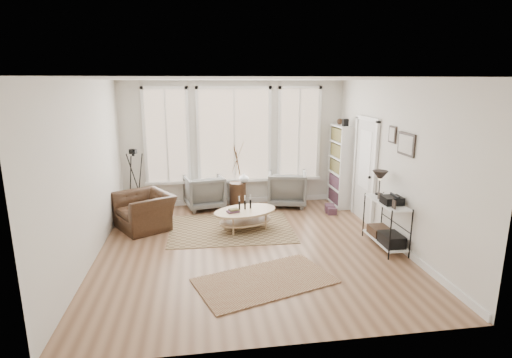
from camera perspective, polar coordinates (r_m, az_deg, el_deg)
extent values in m
plane|color=#8E674A|center=(7.18, -0.89, -9.75)|extent=(5.50, 5.50, 0.00)
plane|color=white|center=(6.59, -0.99, 14.08)|extent=(5.50, 5.50, 0.00)
cube|color=silver|center=(9.43, -3.12, 5.07)|extent=(5.20, 0.04, 2.90)
cube|color=silver|center=(4.12, 4.06, -6.19)|extent=(5.20, 0.04, 2.90)
cube|color=silver|center=(6.91, -22.85, 0.87)|extent=(0.04, 5.50, 2.90)
cube|color=silver|center=(7.52, 19.12, 2.16)|extent=(0.04, 5.50, 2.90)
cube|color=white|center=(9.72, -3.01, -3.07)|extent=(5.10, 0.04, 0.12)
cube|color=white|center=(7.89, 18.24, -7.78)|extent=(0.03, 5.40, 0.12)
cube|color=#D0AA87|center=(9.38, -3.12, 6.26)|extent=(1.60, 0.03, 2.10)
cube|color=#D0AA87|center=(9.37, -12.65, 5.94)|extent=(0.90, 0.03, 2.10)
cube|color=#D0AA87|center=(9.65, 6.14, 6.40)|extent=(0.90, 0.03, 2.10)
cube|color=white|center=(9.36, -3.11, 6.24)|extent=(1.74, 0.06, 2.24)
cube|color=white|center=(9.35, -12.66, 5.92)|extent=(1.04, 0.06, 2.24)
cube|color=white|center=(9.63, 6.17, 6.39)|extent=(1.04, 0.06, 2.24)
cube|color=white|center=(9.54, -3.02, -0.22)|extent=(4.10, 0.12, 0.06)
cube|color=silver|center=(8.60, 15.30, 1.07)|extent=(0.04, 0.88, 2.10)
cube|color=white|center=(8.55, 15.28, 2.70)|extent=(0.01, 0.55, 1.20)
cube|color=white|center=(8.16, 16.56, 0.32)|extent=(0.06, 0.08, 2.18)
cube|color=white|center=(9.04, 13.98, 1.73)|extent=(0.06, 0.08, 2.18)
cube|color=white|center=(8.44, 15.67, 8.31)|extent=(0.06, 1.06, 0.08)
sphere|color=black|center=(8.30, 15.89, 0.23)|extent=(0.06, 0.06, 0.06)
cube|color=white|center=(9.17, 12.79, 1.33)|extent=(0.30, 0.03, 1.90)
cube|color=white|center=(9.92, 11.11, 2.33)|extent=(0.30, 0.03, 1.90)
cube|color=white|center=(9.60, 12.76, 1.87)|extent=(0.02, 0.85, 1.90)
cube|color=white|center=(9.55, 11.91, 1.85)|extent=(0.30, 0.81, 1.90)
cube|color=maroon|center=(9.55, 11.91, 1.85)|extent=(0.24, 0.75, 1.76)
cube|color=black|center=(9.21, 12.66, 7.88)|extent=(0.12, 0.10, 0.16)
sphere|color=#3A2517|center=(9.54, 11.90, 8.04)|extent=(0.14, 0.14, 0.14)
cube|color=white|center=(7.53, 17.87, -8.30)|extent=(0.37, 1.07, 0.03)
cube|color=white|center=(7.31, 18.27, -3.19)|extent=(0.37, 1.07, 0.02)
cylinder|color=black|center=(6.91, 18.63, -7.65)|extent=(0.02, 0.02, 0.85)
cylinder|color=black|center=(7.07, 21.25, -7.37)|extent=(0.02, 0.02, 0.85)
cylinder|color=black|center=(7.81, 15.15, -4.95)|extent=(0.02, 0.02, 0.85)
cylinder|color=black|center=(7.95, 17.54, -4.77)|extent=(0.02, 0.02, 0.85)
cylinder|color=black|center=(7.60, 17.14, -2.05)|extent=(0.14, 0.14, 0.02)
cylinder|color=black|center=(7.56, 17.21, -1.03)|extent=(0.02, 0.02, 0.30)
cone|color=black|center=(7.51, 17.32, 0.45)|extent=(0.28, 0.28, 0.18)
cube|color=black|center=(7.16, 18.85, -2.87)|extent=(0.32, 0.30, 0.13)
cube|color=black|center=(7.29, 18.80, -8.19)|extent=(0.32, 0.45, 0.20)
cube|color=#3A2517|center=(7.68, 17.21, -7.09)|extent=(0.32, 0.40, 0.16)
cube|color=black|center=(6.88, 19.12, -3.46)|extent=(0.02, 0.10, 0.14)
cube|color=black|center=(7.35, 17.21, -2.34)|extent=(0.02, 0.10, 0.12)
cube|color=black|center=(7.10, 20.69, 4.67)|extent=(0.03, 0.52, 0.38)
cube|color=silver|center=(7.09, 20.58, 4.67)|extent=(0.01, 0.44, 0.30)
cube|color=black|center=(7.52, 18.93, 6.04)|extent=(0.03, 0.24, 0.30)
cube|color=silver|center=(7.52, 18.83, 6.04)|extent=(0.01, 0.18, 0.24)
cube|color=brown|center=(8.05, -3.55, -7.08)|extent=(2.46, 1.88, 0.01)
cube|color=brown|center=(6.05, 1.28, -14.31)|extent=(2.21, 1.66, 0.01)
ellipsoid|color=tan|center=(7.95, -1.53, -5.97)|extent=(1.26, 1.01, 0.03)
ellipsoid|color=tan|center=(7.88, -1.54, -4.59)|extent=(1.47, 1.18, 0.04)
cylinder|color=tan|center=(7.73, -3.97, -6.59)|extent=(0.04, 0.04, 0.36)
cylinder|color=tan|center=(7.81, 1.25, -6.34)|extent=(0.04, 0.04, 0.36)
cylinder|color=tan|center=(8.11, -4.20, -5.61)|extent=(0.04, 0.04, 0.36)
cylinder|color=tan|center=(8.19, 0.78, -5.38)|extent=(0.04, 0.04, 0.36)
cylinder|color=black|center=(7.89, -2.46, -3.74)|extent=(0.04, 0.04, 0.18)
cylinder|color=black|center=(7.90, -1.58, -3.71)|extent=(0.04, 0.04, 0.18)
cylinder|color=black|center=(7.91, -0.71, -3.67)|extent=(0.04, 0.04, 0.18)
cube|color=#324B25|center=(7.76, -3.24, -4.51)|extent=(0.22, 0.16, 0.06)
imported|color=slate|center=(9.32, -7.42, -1.80)|extent=(1.00, 1.02, 0.78)
imported|color=slate|center=(9.47, 4.44, -1.33)|extent=(1.05, 1.07, 0.82)
cylinder|color=#3A2517|center=(9.38, -2.63, -2.22)|extent=(0.39, 0.39, 0.58)
imported|color=silver|center=(9.30, -1.75, 0.22)|extent=(0.23, 0.23, 0.23)
imported|color=#3A2517|center=(8.30, -15.65, -4.41)|extent=(1.42, 1.37, 0.70)
cylinder|color=black|center=(9.08, -17.14, 3.35)|extent=(0.06, 0.06, 0.06)
cube|color=black|center=(9.07, -17.17, 3.79)|extent=(0.17, 0.14, 0.10)
cylinder|color=black|center=(8.99, -17.25, 3.70)|extent=(0.06, 0.08, 0.06)
cube|color=maroon|center=(9.18, 10.49, -4.14)|extent=(0.26, 0.30, 0.17)
cube|color=maroon|center=(9.06, 10.76, -4.45)|extent=(0.21, 0.25, 0.15)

